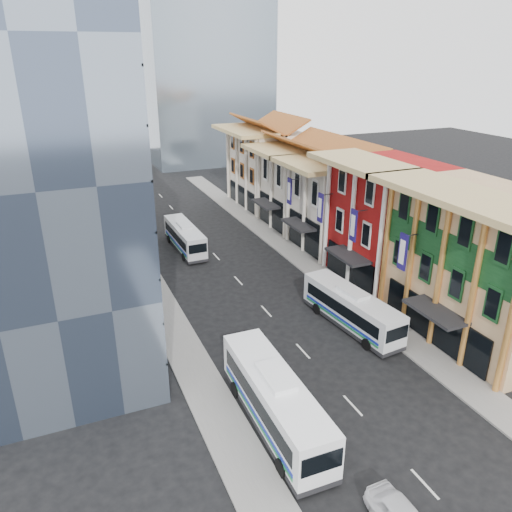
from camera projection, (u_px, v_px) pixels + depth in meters
name	position (u px, v px, depth m)	size (l,w,h in m)	color
ground	(361.00, 415.00, 32.02)	(200.00, 200.00, 0.00)	black
sidewalk_right	(312.00, 267.00, 53.80)	(3.00, 90.00, 0.15)	slate
sidewalk_left	(156.00, 295.00, 47.67)	(3.00, 90.00, 0.15)	slate
shophouse_tan	(482.00, 267.00, 39.05)	(8.00, 14.00, 12.00)	tan
shophouse_red	(388.00, 222.00, 49.27)	(8.00, 10.00, 12.00)	maroon
shophouse_cream_near	(337.00, 206.00, 57.74)	(8.00, 9.00, 10.00)	beige
shophouse_cream_mid	(300.00, 188.00, 65.40)	(8.00, 9.00, 10.00)	beige
shophouse_cream_far	(268.00, 168.00, 74.15)	(8.00, 12.00, 11.00)	beige
office_tower	(33.00, 149.00, 36.37)	(12.00, 26.00, 30.00)	#43516A
office_block_far	(52.00, 184.00, 59.36)	(10.00, 18.00, 14.00)	gray
bus_left_near	(275.00, 399.00, 30.52)	(2.76, 11.80, 3.78)	white
bus_left_far	(185.00, 237.00, 58.15)	(2.36, 10.08, 3.23)	silver
bus_right	(351.00, 308.00, 41.75)	(2.49, 10.65, 3.42)	silver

